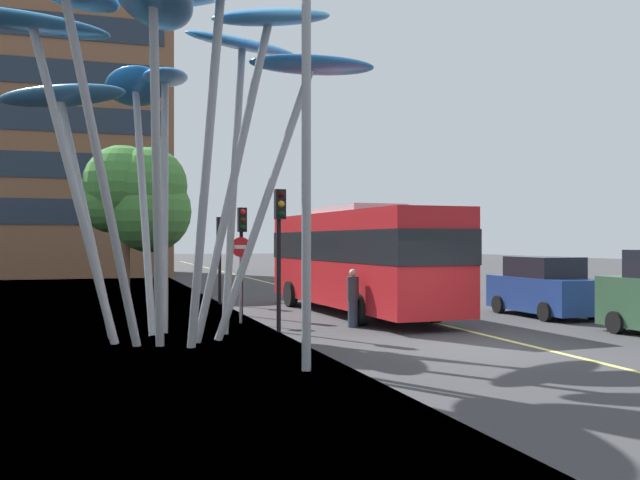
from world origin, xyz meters
The scene contains 12 objects.
ground centered at (-0.72, 0.00, -0.05)m, with size 120.00×240.00×0.10m.
red_bus centered at (0.08, 7.69, 1.99)m, with size 3.14×11.18×3.65m.
leaf_sculpture centered at (-6.70, 3.07, 6.81)m, with size 10.16×9.83×8.42m.
traffic_light_kerb_near centered at (-3.59, 3.83, 2.79)m, with size 0.28×0.42×3.86m.
traffic_light_kerb_far centered at (-3.73, 8.32, 2.59)m, with size 0.28×0.42×3.56m.
traffic_light_island_mid centered at (-3.71, 12.66, 2.46)m, with size 0.28×0.42×3.39m.
car_parked_mid centered at (5.69, 5.24, 0.92)m, with size 1.94×4.26×1.95m.
street_lamp centered at (-4.23, -1.75, 5.16)m, with size 1.35×0.44×8.23m.
tree_pavement_near centered at (-6.47, 19.11, 4.59)m, with size 5.02×4.13×6.89m.
pedestrian centered at (-1.30, 4.35, 0.84)m, with size 0.34×0.34×1.67m.
no_entry_sign centered at (-4.16, 6.31, 1.72)m, with size 0.60×0.12×2.59m.
backdrop_building centered at (-14.26, 39.36, 10.52)m, with size 22.00×10.87×21.04m.
Camera 1 is at (-8.33, -14.70, 2.47)m, focal length 39.84 mm.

